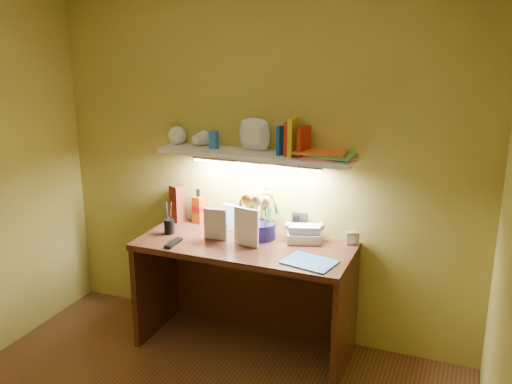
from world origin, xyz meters
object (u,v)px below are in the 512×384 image
flower_bouquet (260,210)px  telephone (304,232)px  desk (245,296)px  whisky_bottle (199,206)px  desk_clock (352,238)px

flower_bouquet → telephone: 0.32m
desk → whisky_bottle: (-0.46, 0.25, 0.50)m
flower_bouquet → whisky_bottle: size_ratio=1.54×
desk → desk_clock: desk_clock is taller
flower_bouquet → telephone: bearing=8.9°
desk_clock → whisky_bottle: size_ratio=0.33×
flower_bouquet → whisky_bottle: (-0.51, 0.12, -0.07)m
desk → telephone: bearing=27.5°
flower_bouquet → desk_clock: bearing=10.9°
whisky_bottle → desk: bearing=-28.9°
desk_clock → whisky_bottle: 1.11m
telephone → flower_bouquet: bearing=170.2°
telephone → whisky_bottle: size_ratio=0.88×
desk → telephone: (0.35, 0.18, 0.44)m
flower_bouquet → desk_clock: (0.60, 0.11, -0.15)m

